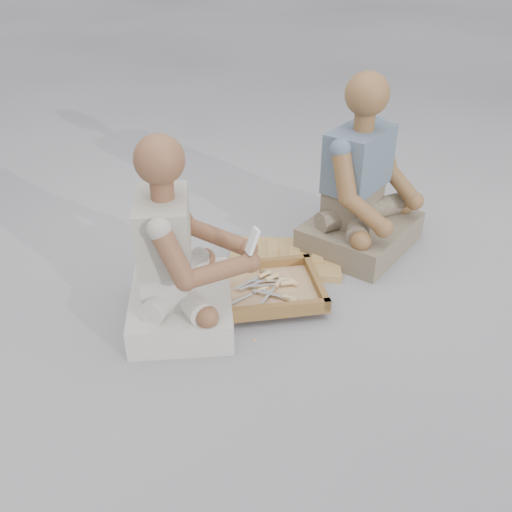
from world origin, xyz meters
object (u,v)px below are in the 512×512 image
object	(u,v)px
craftsman	(177,263)
companion	(362,193)
tool_tray	(266,289)
carved_panel	(284,258)

from	to	relation	value
craftsman	companion	world-z (taller)	companion
tool_tray	craftsman	bearing A→B (deg)	-176.55
carved_panel	craftsman	xyz separation A→B (m)	(-0.61, -0.32, 0.28)
carved_panel	craftsman	world-z (taller)	craftsman
craftsman	tool_tray	bearing A→B (deg)	105.07
tool_tray	craftsman	world-z (taller)	craftsman
tool_tray	companion	distance (m)	0.77
carved_panel	companion	xyz separation A→B (m)	(0.44, 0.05, 0.30)
craftsman	companion	bearing A→B (deg)	121.12
tool_tray	craftsman	size ratio (longest dim) A/B	0.65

